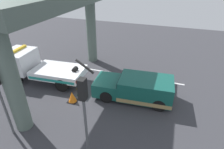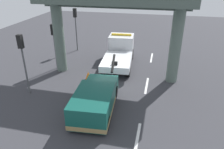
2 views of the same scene
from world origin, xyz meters
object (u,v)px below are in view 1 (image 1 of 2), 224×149
at_px(tow_truck_white, 36,66).
at_px(towed_van_green, 137,88).
at_px(traffic_cone_orange, 72,97).
at_px(traffic_light_near, 83,104).

relative_size(tow_truck_white, towed_van_green, 1.37).
bearing_deg(traffic_cone_orange, traffic_light_near, 128.86).
height_order(towed_van_green, traffic_cone_orange, towed_van_green).
distance_m(traffic_light_near, traffic_cone_orange, 5.27).
bearing_deg(towed_van_green, tow_truck_white, 0.45).
height_order(tow_truck_white, traffic_light_near, traffic_light_near).
xyz_separation_m(towed_van_green, traffic_light_near, (1.14, 5.28, 2.34)).
bearing_deg(towed_van_green, traffic_light_near, 77.79).
bearing_deg(tow_truck_white, towed_van_green, -179.55).
bearing_deg(traffic_cone_orange, tow_truck_white, -22.91).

